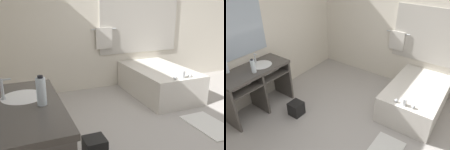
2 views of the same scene
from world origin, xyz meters
TOP-DOWN VIEW (x-y plane):
  - ground_plane at (0.00, 0.00)m, footprint 16.00×16.00m
  - wall_back_with_blinds at (0.02, 2.23)m, footprint 7.40×0.13m
  - wall_left_with_mirror at (-2.23, -0.01)m, footprint 0.08×7.40m
  - vanity_counter at (-1.90, -0.26)m, footprint 0.57×1.22m
  - sink_faucet at (-2.06, -0.10)m, footprint 0.09×0.04m
  - bathtub at (0.47, 1.42)m, footprint 0.94×1.53m
  - water_bottle_1 at (-1.78, -0.34)m, footprint 0.08×0.08m
  - water_bottle_2 at (-2.14, -0.61)m, footprint 0.08×0.08m
  - waste_bin at (-1.24, -0.00)m, footprint 0.23×0.23m

SIDE VIEW (x-z plane):
  - ground_plane at x=0.00m, z-range 0.00..0.00m
  - waste_bin at x=-1.24m, z-range 0.00..0.25m
  - bathtub at x=0.47m, z-range -0.04..0.58m
  - vanity_counter at x=-1.90m, z-range 0.20..1.07m
  - sink_faucet at x=-2.06m, z-range 0.87..1.05m
  - water_bottle_2 at x=-2.14m, z-range 0.87..1.10m
  - water_bottle_1 at x=-1.78m, z-range 0.87..1.11m
  - wall_back_with_blinds at x=0.02m, z-range -0.01..2.69m
  - wall_left_with_mirror at x=-2.23m, z-range 0.00..2.70m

